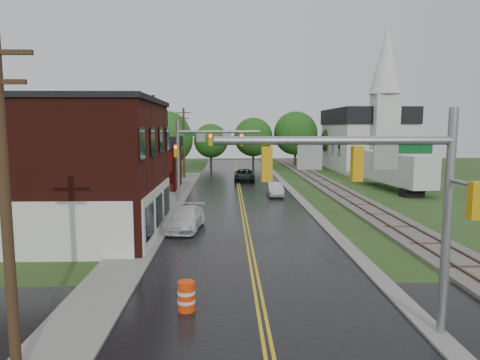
{
  "coord_description": "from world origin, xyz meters",
  "views": [
    {
      "loc": [
        -1.18,
        -10.77,
        6.6
      ],
      "look_at": [
        -0.48,
        14.23,
        3.5
      ],
      "focal_mm": 32.0,
      "sensor_mm": 36.0,
      "label": 1
    }
  ],
  "objects_px": {
    "traffic_signal_near": "(381,181)",
    "tree_left_c": "(120,145)",
    "traffic_signal_far": "(202,146)",
    "sedan_silver": "(275,189)",
    "semi_trailer": "(394,168)",
    "tree_left_e": "(170,141)",
    "utility_pole_a": "(5,202)",
    "church": "(368,132)",
    "utility_pole_c": "(184,142)",
    "tree_left_b": "(59,136)",
    "suv_dark": "(244,175)",
    "pickup_white": "(186,219)",
    "utility_pole_b": "(154,152)",
    "construction_barrel": "(186,296)",
    "brick_building": "(39,168)"
  },
  "relations": [
    {
      "from": "traffic_signal_far",
      "to": "tree_left_b",
      "type": "relative_size",
      "value": 0.76
    },
    {
      "from": "utility_pole_b",
      "to": "construction_barrel",
      "type": "height_order",
      "value": "utility_pole_b"
    },
    {
      "from": "tree_left_b",
      "to": "suv_dark",
      "type": "relative_size",
      "value": 1.85
    },
    {
      "from": "traffic_signal_near",
      "to": "tree_left_e",
      "type": "distance_m",
      "value": 45.59
    },
    {
      "from": "utility_pole_a",
      "to": "suv_dark",
      "type": "bearing_deg",
      "value": 79.53
    },
    {
      "from": "church",
      "to": "tree_left_e",
      "type": "distance_m",
      "value": 29.91
    },
    {
      "from": "tree_left_c",
      "to": "church",
      "type": "bearing_deg",
      "value": 22.24
    },
    {
      "from": "traffic_signal_near",
      "to": "semi_trailer",
      "type": "relative_size",
      "value": 0.58
    },
    {
      "from": "utility_pole_c",
      "to": "pickup_white",
      "type": "relative_size",
      "value": 1.85
    },
    {
      "from": "utility_pole_a",
      "to": "tree_left_c",
      "type": "relative_size",
      "value": 1.18
    },
    {
      "from": "utility_pole_b",
      "to": "construction_barrel",
      "type": "xyz_separation_m",
      "value": [
        4.1,
        -18.0,
        -4.17
      ]
    },
    {
      "from": "utility_pole_c",
      "to": "tree_left_b",
      "type": "relative_size",
      "value": 0.93
    },
    {
      "from": "construction_barrel",
      "to": "tree_left_b",
      "type": "bearing_deg",
      "value": 118.51
    },
    {
      "from": "utility_pole_b",
      "to": "utility_pole_c",
      "type": "distance_m",
      "value": 22.0
    },
    {
      "from": "traffic_signal_near",
      "to": "semi_trailer",
      "type": "height_order",
      "value": "traffic_signal_near"
    },
    {
      "from": "brick_building",
      "to": "church",
      "type": "relative_size",
      "value": 0.71
    },
    {
      "from": "utility_pole_a",
      "to": "utility_pole_c",
      "type": "distance_m",
      "value": 44.0
    },
    {
      "from": "utility_pole_a",
      "to": "suv_dark",
      "type": "xyz_separation_m",
      "value": [
        7.6,
        41.13,
        -3.99
      ]
    },
    {
      "from": "traffic_signal_far",
      "to": "sedan_silver",
      "type": "height_order",
      "value": "traffic_signal_far"
    },
    {
      "from": "tree_left_c",
      "to": "utility_pole_b",
      "type": "bearing_deg",
      "value": -68.51
    },
    {
      "from": "brick_building",
      "to": "semi_trailer",
      "type": "height_order",
      "value": "brick_building"
    },
    {
      "from": "semi_trailer",
      "to": "tree_left_c",
      "type": "bearing_deg",
      "value": 168.19
    },
    {
      "from": "sedan_silver",
      "to": "semi_trailer",
      "type": "relative_size",
      "value": 0.31
    },
    {
      "from": "church",
      "to": "tree_left_b",
      "type": "height_order",
      "value": "church"
    },
    {
      "from": "sedan_silver",
      "to": "semi_trailer",
      "type": "distance_m",
      "value": 13.67
    },
    {
      "from": "tree_left_e",
      "to": "tree_left_c",
      "type": "bearing_deg",
      "value": -129.81
    },
    {
      "from": "semi_trailer",
      "to": "sedan_silver",
      "type": "bearing_deg",
      "value": -163.38
    },
    {
      "from": "tree_left_e",
      "to": "pickup_white",
      "type": "distance_m",
      "value": 30.11
    },
    {
      "from": "semi_trailer",
      "to": "suv_dark",
      "type": "bearing_deg",
      "value": 154.11
    },
    {
      "from": "utility_pole_b",
      "to": "utility_pole_c",
      "type": "relative_size",
      "value": 1.0
    },
    {
      "from": "brick_building",
      "to": "suv_dark",
      "type": "xyz_separation_m",
      "value": [
        13.28,
        26.13,
        -3.42
      ]
    },
    {
      "from": "utility_pole_b",
      "to": "tree_left_b",
      "type": "bearing_deg",
      "value": 138.14
    },
    {
      "from": "utility_pole_a",
      "to": "church",
      "type": "bearing_deg",
      "value": 63.49
    },
    {
      "from": "tree_left_b",
      "to": "tree_left_c",
      "type": "xyz_separation_m",
      "value": [
        4.0,
        8.0,
        -1.21
      ]
    },
    {
      "from": "utility_pole_c",
      "to": "construction_barrel",
      "type": "relative_size",
      "value": 8.15
    },
    {
      "from": "traffic_signal_near",
      "to": "pickup_white",
      "type": "distance_m",
      "value": 16.81
    },
    {
      "from": "traffic_signal_near",
      "to": "tree_left_c",
      "type": "relative_size",
      "value": 0.96
    },
    {
      "from": "traffic_signal_near",
      "to": "utility_pole_a",
      "type": "relative_size",
      "value": 0.82
    },
    {
      "from": "sedan_silver",
      "to": "church",
      "type": "bearing_deg",
      "value": 56.08
    },
    {
      "from": "tree_left_c",
      "to": "tree_left_e",
      "type": "relative_size",
      "value": 0.94
    },
    {
      "from": "church",
      "to": "tree_left_e",
      "type": "bearing_deg",
      "value": -164.8
    },
    {
      "from": "tree_left_b",
      "to": "suv_dark",
      "type": "bearing_deg",
      "value": 26.33
    },
    {
      "from": "tree_left_e",
      "to": "sedan_silver",
      "type": "xyz_separation_m",
      "value": [
        12.17,
        -16.19,
        -4.16
      ]
    },
    {
      "from": "brick_building",
      "to": "tree_left_e",
      "type": "distance_m",
      "value": 31.12
    },
    {
      "from": "traffic_signal_near",
      "to": "utility_pole_b",
      "type": "height_order",
      "value": "utility_pole_b"
    },
    {
      "from": "traffic_signal_near",
      "to": "tree_left_c",
      "type": "distance_m",
      "value": 41.67
    },
    {
      "from": "traffic_signal_far",
      "to": "tree_left_e",
      "type": "relative_size",
      "value": 0.9
    },
    {
      "from": "traffic_signal_far",
      "to": "utility_pole_b",
      "type": "height_order",
      "value": "utility_pole_b"
    },
    {
      "from": "sedan_silver",
      "to": "traffic_signal_far",
      "type": "bearing_deg",
      "value": -157.4
    },
    {
      "from": "tree_left_c",
      "to": "pickup_white",
      "type": "relative_size",
      "value": 1.57
    }
  ]
}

